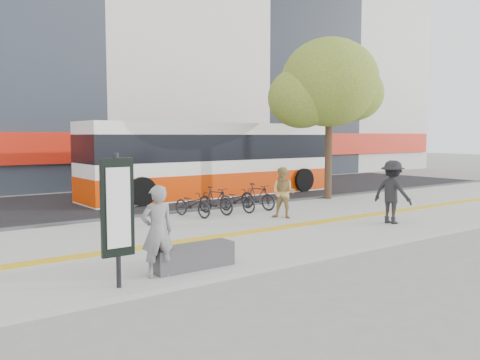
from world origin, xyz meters
TOP-DOWN VIEW (x-y plane):
  - ground at (0.00, 0.00)m, footprint 120.00×120.00m
  - sidewalk at (0.00, 1.50)m, footprint 40.00×7.00m
  - tactile_strip at (0.00, 1.00)m, footprint 40.00×0.45m
  - street at (0.00, 9.00)m, footprint 40.00×8.00m
  - curb at (0.00, 5.00)m, footprint 40.00×0.25m
  - bench at (-2.60, -1.20)m, footprint 1.60×0.45m
  - signboard at (-4.20, -1.51)m, footprint 0.55×0.10m
  - street_tree at (7.18, 4.82)m, footprint 4.40×3.80m
  - bus at (4.42, 8.50)m, footprint 11.29×2.68m
  - bicycle_row at (1.80, 4.00)m, footprint 3.32×1.58m
  - seated_woman at (-3.40, -1.32)m, footprint 0.64×0.46m
  - pedestrian_tan at (2.62, 2.16)m, footprint 0.88×0.94m
  - pedestrian_dark at (4.48, -0.34)m, footprint 0.77×1.21m

SIDE VIEW (x-z plane):
  - ground at x=0.00m, z-range 0.00..0.00m
  - street at x=0.00m, z-range 0.00..0.06m
  - sidewalk at x=0.00m, z-range 0.00..0.08m
  - curb at x=0.00m, z-range 0.00..0.14m
  - tactile_strip at x=0.00m, z-range 0.08..0.09m
  - bench at x=-2.60m, z-range 0.08..0.53m
  - bicycle_row at x=1.80m, z-range 0.06..0.93m
  - pedestrian_tan at x=2.62m, z-range 0.08..1.61m
  - seated_woman at x=-3.40m, z-range 0.08..1.70m
  - pedestrian_dark at x=4.48m, z-range 0.08..1.86m
  - signboard at x=-4.20m, z-range 0.27..2.47m
  - bus at x=4.42m, z-range -0.03..2.98m
  - street_tree at x=7.18m, z-range 1.36..7.67m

